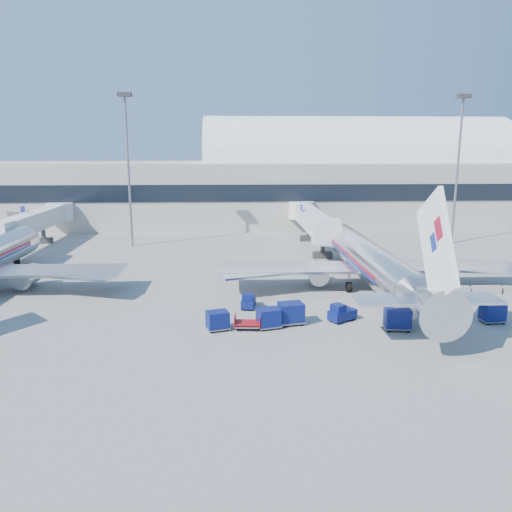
{
  "coord_description": "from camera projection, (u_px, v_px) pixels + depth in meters",
  "views": [
    {
      "loc": [
        -4.67,
        -45.99,
        14.6
      ],
      "look_at": [
        -2.16,
        6.0,
        3.41
      ],
      "focal_mm": 35.0,
      "sensor_mm": 36.0,
      "label": 1
    }
  ],
  "objects": [
    {
      "name": "barrier_near",
      "position": [
        455.0,
        290.0,
        50.91
      ],
      "size": [
        3.0,
        0.55,
        0.9
      ],
      "primitive_type": "cube",
      "color": "#9E9E96",
      "rests_on": "ground"
    },
    {
      "name": "tug_lead",
      "position": [
        341.0,
        313.0,
        43.02
      ],
      "size": [
        2.73,
        2.35,
        1.6
      ],
      "rotation": [
        0.0,
        0.0,
        0.57
      ],
      "color": "#0A1351",
      "rests_on": "ground"
    },
    {
      "name": "mast_east",
      "position": [
        459.0,
        148.0,
        75.8
      ],
      "size": [
        2.0,
        1.2,
        22.6
      ],
      "color": "slate",
      "rests_on": "ground"
    },
    {
      "name": "cart_train_c",
      "position": [
        218.0,
        320.0,
        40.88
      ],
      "size": [
        2.16,
        1.88,
        1.6
      ],
      "rotation": [
        0.0,
        0.0,
        0.31
      ],
      "color": "#0A1351",
      "rests_on": "ground"
    },
    {
      "name": "jetbridge_mid",
      "position": [
        37.0,
        221.0,
        75.83
      ],
      "size": [
        4.4,
        27.5,
        6.25
      ],
      "color": "silver",
      "rests_on": "ground"
    },
    {
      "name": "ground",
      "position": [
        281.0,
        303.0,
        48.2
      ],
      "size": [
        260.0,
        260.0,
        0.0
      ],
      "primitive_type": "plane",
      "color": "gray",
      "rests_on": "ground"
    },
    {
      "name": "cart_train_a",
      "position": [
        291.0,
        313.0,
        42.26
      ],
      "size": [
        2.41,
        2.03,
        1.87
      ],
      "rotation": [
        0.0,
        0.0,
        0.21
      ],
      "color": "#0A1351",
      "rests_on": "ground"
    },
    {
      "name": "airliner_main",
      "position": [
        372.0,
        262.0,
        52.46
      ],
      "size": [
        32.0,
        37.26,
        12.07
      ],
      "color": "silver",
      "rests_on": "ground"
    },
    {
      "name": "barrier_mid",
      "position": [
        486.0,
        290.0,
        51.06
      ],
      "size": [
        3.0,
        0.55,
        0.9
      ],
      "primitive_type": "cube",
      "color": "#9E9E96",
      "rests_on": "ground"
    },
    {
      "name": "jetbridge_near",
      "position": [
        311.0,
        219.0,
        77.82
      ],
      "size": [
        4.4,
        27.5,
        6.25
      ],
      "color": "silver",
      "rests_on": "ground"
    },
    {
      "name": "terminal",
      "position": [
        187.0,
        185.0,
        100.62
      ],
      "size": [
        170.0,
        28.15,
        21.0
      ],
      "color": "#B2AA9E",
      "rests_on": "ground"
    },
    {
      "name": "tug_right",
      "position": [
        401.0,
        303.0,
        46.04
      ],
      "size": [
        2.49,
        1.89,
        1.46
      ],
      "rotation": [
        0.0,
        0.0,
        -0.39
      ],
      "color": "#0A1351",
      "rests_on": "ground"
    },
    {
      "name": "cart_open_red",
      "position": [
        248.0,
        324.0,
        41.23
      ],
      "size": [
        2.29,
        1.7,
        0.58
      ],
      "rotation": [
        0.0,
        0.0,
        -0.08
      ],
      "color": "slate",
      "rests_on": "ground"
    },
    {
      "name": "cart_solo_far",
      "position": [
        492.0,
        312.0,
        42.68
      ],
      "size": [
        2.04,
        1.64,
        1.68
      ],
      "rotation": [
        0.0,
        0.0,
        0.1
      ],
      "color": "#0A1351",
      "rests_on": "ground"
    },
    {
      "name": "cart_train_b",
      "position": [
        269.0,
        318.0,
        41.32
      ],
      "size": [
        2.23,
        1.92,
        1.68
      ],
      "rotation": [
        0.0,
        0.0,
        0.28
      ],
      "color": "#0A1351",
      "rests_on": "ground"
    },
    {
      "name": "mast_west",
      "position": [
        127.0,
        148.0,
        73.44
      ],
      "size": [
        2.0,
        1.2,
        22.6
      ],
      "color": "slate",
      "rests_on": "ground"
    },
    {
      "name": "cart_solo_near",
      "position": [
        397.0,
        318.0,
        40.97
      ],
      "size": [
        2.28,
        1.83,
        1.88
      ],
      "rotation": [
        0.0,
        0.0,
        -0.1
      ],
      "color": "#0A1351",
      "rests_on": "ground"
    },
    {
      "name": "tug_left",
      "position": [
        248.0,
        301.0,
        46.61
      ],
      "size": [
        1.51,
        2.44,
        1.49
      ],
      "rotation": [
        0.0,
        0.0,
        1.4
      ],
      "color": "#0A1351",
      "rests_on": "ground"
    }
  ]
}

